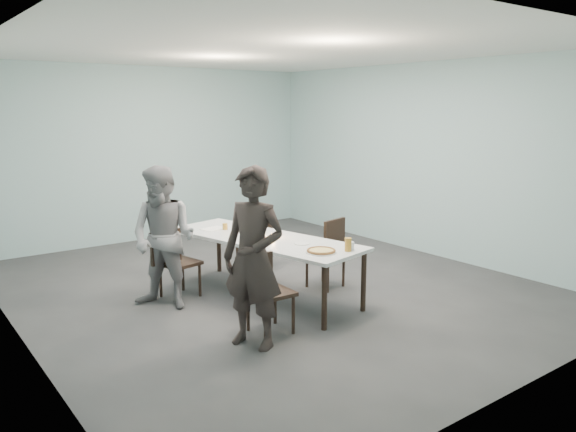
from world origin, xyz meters
TOP-DOWN VIEW (x-y plane):
  - ground at (0.00, 0.00)m, footprint 7.00×7.00m
  - room_shell at (0.00, 0.00)m, footprint 6.02×7.02m
  - table at (-0.29, -0.29)m, footprint 1.44×2.73m
  - chair_near_left at (-0.95, -1.27)m, footprint 0.62×0.43m
  - chair_far_left at (-1.20, 0.30)m, footprint 0.64×0.49m
  - chair_near_right at (0.64, -0.45)m, footprint 0.64×0.50m
  - chair_far_right at (0.38, 0.85)m, footprint 0.65×0.51m
  - diner_near at (-1.18, -1.43)m, footprint 0.66×0.77m
  - diner_far at (-1.42, 0.08)m, footprint 0.98×1.02m
  - pizza at (-0.19, -1.27)m, footprint 0.34×0.34m
  - side_plate at (-0.12, -0.84)m, footprint 0.18×0.18m
  - beer_glass at (0.08, -1.40)m, footprint 0.08×0.08m
  - water_tumbler at (0.14, -1.38)m, footprint 0.08×0.08m
  - tealight at (-0.19, -0.36)m, footprint 0.06×0.06m
  - amber_tumbler at (-0.43, 0.37)m, footprint 0.07×0.07m
  - menu at (-0.53, 0.49)m, footprint 0.34×0.28m

SIDE VIEW (x-z plane):
  - ground at x=0.00m, z-range 0.00..0.00m
  - chair_near_left at x=-0.95m, z-range 0.07..0.94m
  - chair_far_left at x=-1.20m, z-range 0.07..0.94m
  - chair_near_right at x=0.64m, z-range 0.07..0.94m
  - chair_far_right at x=0.38m, z-range 0.07..0.94m
  - table at x=-0.29m, z-range 0.32..1.07m
  - menu at x=-0.53m, z-range 0.75..0.76m
  - side_plate at x=-0.12m, z-range 0.75..0.76m
  - pizza at x=-0.19m, z-range 0.75..0.79m
  - tealight at x=-0.19m, z-range 0.75..0.79m
  - amber_tumbler at x=-0.43m, z-range 0.75..0.83m
  - water_tumbler at x=0.14m, z-range 0.75..0.84m
  - beer_glass at x=0.08m, z-range 0.75..0.90m
  - diner_far at x=-1.42m, z-range 0.00..1.66m
  - diner_near at x=-1.18m, z-range 0.00..1.78m
  - room_shell at x=0.00m, z-range 0.52..3.53m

